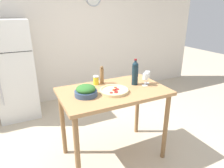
{
  "coord_description": "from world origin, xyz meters",
  "views": [
    {
      "loc": [
        -0.96,
        -1.93,
        1.82
      ],
      "look_at": [
        0.0,
        0.04,
        0.99
      ],
      "focal_mm": 32.0,
      "sensor_mm": 36.0,
      "label": 1
    }
  ],
  "objects_px": {
    "wine_glass_near": "(145,77)",
    "wine_bottle": "(135,73)",
    "wine_glass_far": "(147,75)",
    "salad_bowl": "(86,91)",
    "homemade_pizza": "(114,91)",
    "pepper_mill": "(102,75)",
    "salt_canister": "(96,80)",
    "refrigerator": "(14,70)"
  },
  "relations": [
    {
      "from": "wine_glass_near",
      "to": "wine_bottle",
      "type": "bearing_deg",
      "value": 137.14
    },
    {
      "from": "wine_glass_far",
      "to": "salad_bowl",
      "type": "distance_m",
      "value": 0.82
    },
    {
      "from": "salad_bowl",
      "to": "homemade_pizza",
      "type": "bearing_deg",
      "value": -7.62
    },
    {
      "from": "wine_glass_far",
      "to": "pepper_mill",
      "type": "height_order",
      "value": "pepper_mill"
    },
    {
      "from": "wine_glass_near",
      "to": "wine_glass_far",
      "type": "height_order",
      "value": "same"
    },
    {
      "from": "wine_bottle",
      "to": "salad_bowl",
      "type": "relative_size",
      "value": 1.31
    },
    {
      "from": "pepper_mill",
      "to": "salt_canister",
      "type": "xyz_separation_m",
      "value": [
        -0.08,
        -0.01,
        -0.06
      ]
    },
    {
      "from": "salad_bowl",
      "to": "wine_glass_far",
      "type": "bearing_deg",
      "value": 2.0
    },
    {
      "from": "salt_canister",
      "to": "homemade_pizza",
      "type": "bearing_deg",
      "value": -73.77
    },
    {
      "from": "homemade_pizza",
      "to": "wine_glass_far",
      "type": "bearing_deg",
      "value": 8.19
    },
    {
      "from": "refrigerator",
      "to": "wine_bottle",
      "type": "relative_size",
      "value": 5.11
    },
    {
      "from": "refrigerator",
      "to": "wine_bottle",
      "type": "distance_m",
      "value": 2.18
    },
    {
      "from": "refrigerator",
      "to": "homemade_pizza",
      "type": "height_order",
      "value": "refrigerator"
    },
    {
      "from": "wine_bottle",
      "to": "salad_bowl",
      "type": "xyz_separation_m",
      "value": [
        -0.66,
        -0.06,
        -0.1
      ]
    },
    {
      "from": "wine_glass_near",
      "to": "pepper_mill",
      "type": "relative_size",
      "value": 0.7
    },
    {
      "from": "wine_bottle",
      "to": "wine_glass_near",
      "type": "height_order",
      "value": "wine_bottle"
    },
    {
      "from": "refrigerator",
      "to": "pepper_mill",
      "type": "distance_m",
      "value": 1.79
    },
    {
      "from": "homemade_pizza",
      "to": "salt_canister",
      "type": "relative_size",
      "value": 3.02
    },
    {
      "from": "wine_glass_near",
      "to": "homemade_pizza",
      "type": "distance_m",
      "value": 0.44
    },
    {
      "from": "refrigerator",
      "to": "salad_bowl",
      "type": "height_order",
      "value": "refrigerator"
    },
    {
      "from": "refrigerator",
      "to": "wine_glass_near",
      "type": "bearing_deg",
      "value": -50.97
    },
    {
      "from": "homemade_pizza",
      "to": "refrigerator",
      "type": "bearing_deg",
      "value": 119.32
    },
    {
      "from": "wine_bottle",
      "to": "salad_bowl",
      "type": "distance_m",
      "value": 0.67
    },
    {
      "from": "refrigerator",
      "to": "salt_canister",
      "type": "height_order",
      "value": "refrigerator"
    },
    {
      "from": "wine_bottle",
      "to": "wine_glass_far",
      "type": "distance_m",
      "value": 0.17
    },
    {
      "from": "pepper_mill",
      "to": "salt_canister",
      "type": "distance_m",
      "value": 0.1
    },
    {
      "from": "wine_glass_far",
      "to": "pepper_mill",
      "type": "bearing_deg",
      "value": 153.15
    },
    {
      "from": "salt_canister",
      "to": "refrigerator",
      "type": "bearing_deg",
      "value": 121.81
    },
    {
      "from": "salad_bowl",
      "to": "homemade_pizza",
      "type": "distance_m",
      "value": 0.33
    },
    {
      "from": "wine_glass_far",
      "to": "salad_bowl",
      "type": "bearing_deg",
      "value": -178.0
    },
    {
      "from": "salad_bowl",
      "to": "salt_canister",
      "type": "xyz_separation_m",
      "value": [
        0.23,
        0.28,
        -0.0
      ]
    },
    {
      "from": "salad_bowl",
      "to": "homemade_pizza",
      "type": "height_order",
      "value": "salad_bowl"
    },
    {
      "from": "wine_glass_near",
      "to": "wine_glass_far",
      "type": "distance_m",
      "value": 0.08
    },
    {
      "from": "wine_glass_far",
      "to": "salt_canister",
      "type": "bearing_deg",
      "value": 157.17
    },
    {
      "from": "wine_bottle",
      "to": "pepper_mill",
      "type": "xyz_separation_m",
      "value": [
        -0.35,
        0.22,
        -0.04
      ]
    },
    {
      "from": "homemade_pizza",
      "to": "salt_canister",
      "type": "height_order",
      "value": "salt_canister"
    },
    {
      "from": "wine_bottle",
      "to": "homemade_pizza",
      "type": "height_order",
      "value": "wine_bottle"
    },
    {
      "from": "refrigerator",
      "to": "homemade_pizza",
      "type": "distance_m",
      "value": 2.07
    },
    {
      "from": "salt_canister",
      "to": "wine_glass_near",
      "type": "bearing_deg",
      "value": -29.77
    },
    {
      "from": "refrigerator",
      "to": "pepper_mill",
      "type": "xyz_separation_m",
      "value": [
        1.0,
        -1.47,
        0.21
      ]
    },
    {
      "from": "pepper_mill",
      "to": "homemade_pizza",
      "type": "bearing_deg",
      "value": -88.34
    },
    {
      "from": "refrigerator",
      "to": "homemade_pizza",
      "type": "bearing_deg",
      "value": -60.68
    }
  ]
}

